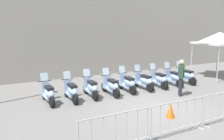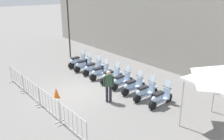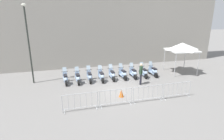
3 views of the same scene
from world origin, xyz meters
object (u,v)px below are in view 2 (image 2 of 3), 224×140
at_px(motorcycle_3, 100,72).
at_px(barrier_segment_0, 16,78).
at_px(barrier_segment_2, 49,104).
at_px(barrier_segment_3, 73,123).
at_px(barrier_segment_1, 31,90).
at_px(motorcycle_2, 93,68).
at_px(motorcycle_5, 121,81).
at_px(motorcycle_0, 77,61).
at_px(motorcycle_4, 111,76).
at_px(motorcycle_6, 133,86).
at_px(street_lamp, 68,12).
at_px(officer_near_row_end, 109,84).
at_px(motorcycle_1, 84,65).
at_px(motorcycle_8, 160,98).
at_px(motorcycle_7, 145,92).
at_px(traffic_cone, 56,93).

distance_m(motorcycle_3, barrier_segment_0, 5.06).
height_order(barrier_segment_2, barrier_segment_3, same).
bearing_deg(barrier_segment_1, barrier_segment_3, 6.56).
xyz_separation_m(motorcycle_2, barrier_segment_2, (3.53, -4.29, 0.07)).
height_order(motorcycle_2, motorcycle_5, same).
distance_m(motorcycle_0, barrier_segment_1, 5.48).
height_order(motorcycle_2, barrier_segment_3, motorcycle_2).
bearing_deg(motorcycle_5, barrier_segment_0, -125.44).
distance_m(motorcycle_0, barrier_segment_3, 8.50).
height_order(motorcycle_4, motorcycle_6, same).
distance_m(street_lamp, officer_near_row_end, 9.14).
height_order(barrier_segment_1, barrier_segment_3, same).
relative_size(motorcycle_5, barrier_segment_2, 0.85).
distance_m(motorcycle_1, motorcycle_8, 6.82).
xyz_separation_m(motorcycle_5, barrier_segment_0, (-3.62, -5.08, 0.07)).
relative_size(motorcycle_1, barrier_segment_3, 0.85).
bearing_deg(officer_near_row_end, motorcycle_7, 64.23).
xyz_separation_m(motorcycle_4, street_lamp, (-6.49, 0.20, 3.23)).
height_order(barrier_segment_0, traffic_cone, barrier_segment_0).
bearing_deg(barrier_segment_3, motorcycle_1, 149.70).
bearing_deg(barrier_segment_1, traffic_cone, 63.51).
height_order(barrier_segment_3, street_lamp, street_lamp).
height_order(motorcycle_1, motorcycle_7, same).
height_order(motorcycle_2, motorcycle_6, same).
relative_size(motorcycle_3, barrier_segment_0, 0.85).
bearing_deg(motorcycle_6, motorcycle_3, -171.79).
bearing_deg(motorcycle_0, motorcycle_2, 5.88).
height_order(motorcycle_5, officer_near_row_end, officer_near_row_end).
distance_m(motorcycle_6, barrier_segment_3, 4.79).
bearing_deg(motorcycle_7, motorcycle_6, -177.41).
distance_m(barrier_segment_1, traffic_cone, 1.34).
distance_m(motorcycle_0, officer_near_row_end, 6.07).
distance_m(motorcycle_6, motorcycle_7, 0.98).
height_order(motorcycle_0, barrier_segment_1, motorcycle_0).
bearing_deg(barrier_segment_2, motorcycle_4, 109.49).
distance_m(motorcycle_3, traffic_cone, 3.50).
xyz_separation_m(motorcycle_4, motorcycle_8, (3.88, 0.41, 0.00)).
distance_m(motorcycle_0, motorcycle_8, 7.79).
distance_m(motorcycle_2, traffic_cone, 3.91).
height_order(motorcycle_7, barrier_segment_3, motorcycle_7).
xyz_separation_m(motorcycle_1, officer_near_row_end, (4.97, -1.09, 0.53)).
xyz_separation_m(motorcycle_3, motorcycle_6, (2.89, 0.42, 0.00)).
relative_size(motorcycle_2, motorcycle_4, 1.00).
xyz_separation_m(motorcycle_0, motorcycle_7, (6.78, 0.65, 0.00)).
relative_size(motorcycle_2, barrier_segment_3, 0.85).
xyz_separation_m(motorcycle_8, traffic_cone, (-3.82, -3.97, -0.18)).
bearing_deg(street_lamp, barrier_segment_0, -53.42).
bearing_deg(motorcycle_1, barrier_segment_2, -42.43).
xyz_separation_m(motorcycle_1, motorcycle_8, (6.77, 0.81, 0.00)).
height_order(motorcycle_8, street_lamp, street_lamp).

